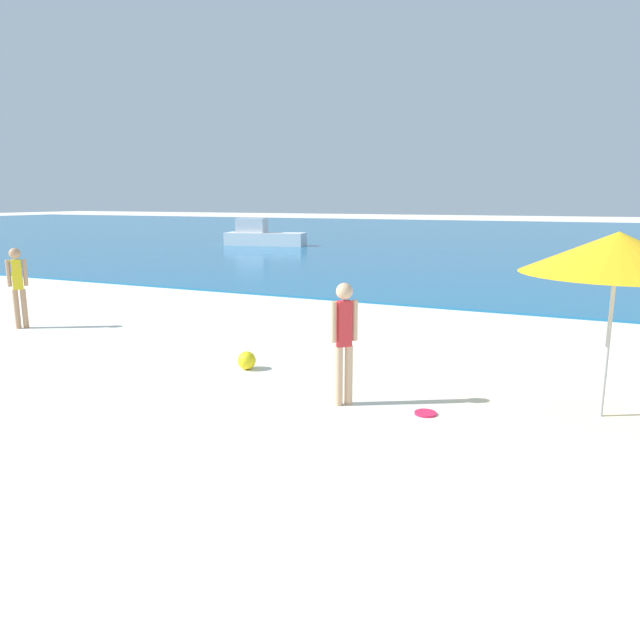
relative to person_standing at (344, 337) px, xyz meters
The scene contains 7 objects.
water 37.26m from the person_standing, 92.26° to the left, with size 160.00×60.00×0.06m, color #1E6B9E.
person_standing is the anchor object (origin of this frame).
frisbee 1.40m from the person_standing, ahead, with size 0.27×0.27×0.03m, color #E51E4C.
person_distant 7.97m from the person_standing, 168.87° to the left, with size 0.28×0.31×1.66m.
boat_near 26.21m from the person_standing, 121.93° to the left, with size 4.68×2.31×1.53m.
beach_ball 2.30m from the person_standing, 156.44° to the left, with size 0.29×0.29×0.29m, color yellow.
beach_umbrella 3.38m from the person_standing, 16.60° to the left, with size 2.19×2.19×2.26m.
Camera 1 is at (4.14, 0.09, 2.63)m, focal length 32.66 mm.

